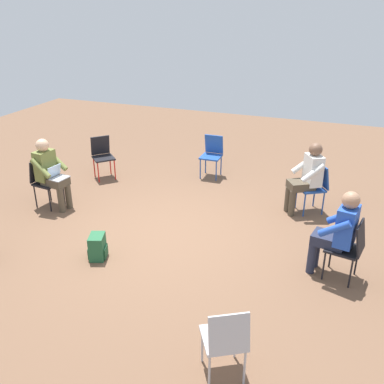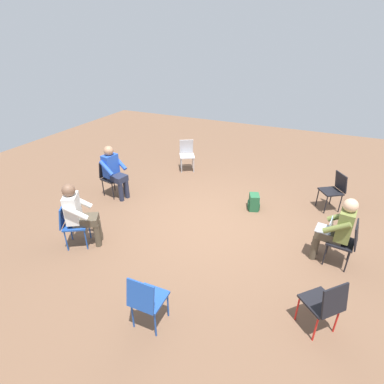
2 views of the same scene
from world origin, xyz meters
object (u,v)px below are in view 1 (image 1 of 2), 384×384
at_px(chair_south, 349,246).
at_px(chair_southwest, 226,339).
at_px(chair_east, 212,153).
at_px(chair_north, 44,179).
at_px(chair_northeast, 102,154).
at_px(backpack_near_laptop_user, 98,248).
at_px(person_in_blue, 338,229).
at_px(person_in_white, 307,175).
at_px(chair_southeast, 315,185).
at_px(person_with_laptop, 50,170).

distance_m(chair_south, chair_southwest, 2.35).
bearing_deg(chair_east, chair_north, 45.29).
bearing_deg(chair_east, chair_northeast, 22.13).
bearing_deg(chair_northeast, backpack_near_laptop_user, 73.62).
height_order(chair_east, person_in_blue, person_in_blue).
height_order(chair_north, chair_east, same).
height_order(chair_southwest, person_in_white, person_in_white).
distance_m(chair_north, chair_south, 5.11).
bearing_deg(chair_southeast, chair_northeast, 57.38).
xyz_separation_m(person_in_blue, backpack_near_laptop_user, (-0.75, 3.15, -0.54)).
bearing_deg(person_with_laptop, person_in_white, 115.46).
bearing_deg(chair_south, person_with_laptop, 95.81).
xyz_separation_m(chair_north, chair_east, (2.38, -2.31, 0.00)).
bearing_deg(person_in_white, backpack_near_laptop_user, 103.12).
bearing_deg(person_in_white, chair_northeast, 56.12).
xyz_separation_m(chair_northeast, chair_southwest, (-4.09, -3.84, 0.00)).
height_order(person_with_laptop, person_in_blue, same).
bearing_deg(chair_southeast, person_with_laptop, 77.15).
height_order(chair_southeast, person_with_laptop, person_with_laptop).
xyz_separation_m(chair_south, person_in_white, (1.80, 0.77, 0.20)).
bearing_deg(backpack_near_laptop_user, chair_north, 56.73).
distance_m(chair_southeast, chair_south, 1.99).
bearing_deg(person_in_blue, chair_southeast, 24.67).
xyz_separation_m(chair_southeast, person_in_blue, (-1.86, -0.46, 0.20)).
xyz_separation_m(chair_north, chair_south, (-0.45, -5.09, 0.00)).
bearing_deg(chair_northeast, chair_north, 34.72).
bearing_deg(chair_northeast, chair_southwest, 86.95).
bearing_deg(chair_southeast, chair_south, 166.65).
height_order(chair_southwest, backpack_near_laptop_user, chair_southwest).
distance_m(chair_southeast, backpack_near_laptop_user, 3.76).
distance_m(person_with_laptop, person_in_white, 4.38).
distance_m(chair_south, person_in_white, 1.97).
bearing_deg(backpack_near_laptop_user, chair_southeast, -45.84).
xyz_separation_m(chair_northeast, person_in_blue, (-1.93, -4.69, 0.20)).
bearing_deg(chair_east, chair_southwest, 109.13).
height_order(chair_south, person_in_white, person_in_white).
bearing_deg(chair_north, chair_southwest, 64.94).
bearing_deg(chair_southeast, chair_north, 76.24).
distance_m(chair_southwest, person_with_laptop, 4.68).
bearing_deg(person_in_blue, chair_northeast, 78.38).
xyz_separation_m(chair_north, person_with_laptop, (-0.02, -0.17, 0.20)).
relative_size(chair_northeast, person_with_laptop, 0.69).
bearing_deg(chair_north, chair_south, 92.15).
relative_size(person_with_laptop, person_in_blue, 1.00).
bearing_deg(chair_north, person_in_white, 114.54).
height_order(chair_east, chair_south, same).
xyz_separation_m(chair_south, backpack_near_laptop_user, (-0.72, 3.31, -0.34)).
height_order(chair_south, person_with_laptop, person_with_laptop).
relative_size(chair_north, person_with_laptop, 0.69).
relative_size(chair_north, chair_south, 1.00).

